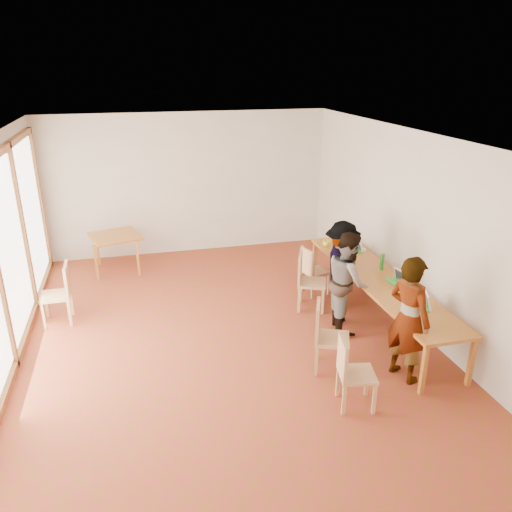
{
  "coord_description": "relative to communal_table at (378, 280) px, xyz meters",
  "views": [
    {
      "loc": [
        -1.16,
        -6.51,
        3.93
      ],
      "look_at": [
        0.62,
        0.54,
        1.1
      ],
      "focal_mm": 35.0,
      "sensor_mm": 36.0,
      "label": 1
    }
  ],
  "objects": [
    {
      "name": "person_mid",
      "position": [
        -0.58,
        -0.1,
        0.09
      ],
      "size": [
        0.74,
        0.87,
        1.58
      ],
      "primitive_type": "imported",
      "rotation": [
        0.0,
        0.0,
        1.37
      ],
      "color": "gray",
      "rests_on": "ground"
    },
    {
      "name": "chair_near",
      "position": [
        -1.34,
        -1.91,
        -0.15
      ],
      "size": [
        0.5,
        0.5,
        0.48
      ],
      "rotation": [
        0.0,
        0.0,
        -0.21
      ],
      "color": "#E0A570",
      "rests_on": "ground"
    },
    {
      "name": "person_far",
      "position": [
        -0.42,
        0.51,
        0.07
      ],
      "size": [
        0.83,
        1.12,
        1.55
      ],
      "primitive_type": "imported",
      "rotation": [
        0.0,
        0.0,
        1.29
      ],
      "color": "gray",
      "rests_on": "ground"
    },
    {
      "name": "side_table",
      "position": [
        -4.07,
        3.17,
        -0.03
      ],
      "size": [
        0.9,
        0.9,
        0.75
      ],
      "rotation": [
        0.0,
        0.0,
        0.27
      ],
      "color": "#C7732C",
      "rests_on": "ground"
    },
    {
      "name": "chair_far",
      "position": [
        -0.97,
        0.69,
        -0.1
      ],
      "size": [
        0.6,
        0.6,
        0.52
      ],
      "rotation": [
        0.0,
        0.0,
        -0.4
      ],
      "color": "#E0A570",
      "rests_on": "ground"
    },
    {
      "name": "laptop_mid",
      "position": [
        0.19,
        -0.22,
        0.1
      ],
      "size": [
        0.25,
        0.27,
        0.21
      ],
      "rotation": [
        0.0,
        0.0,
        0.15
      ],
      "color": "green",
      "rests_on": "communal_table"
    },
    {
      "name": "person_near",
      "position": [
        -0.38,
        -1.53,
        0.16
      ],
      "size": [
        0.6,
        0.73,
        1.72
      ],
      "primitive_type": "imported",
      "rotation": [
        0.0,
        0.0,
        1.92
      ],
      "color": "gray",
      "rests_on": "ground"
    },
    {
      "name": "wall_back",
      "position": [
        -2.5,
        3.97,
        0.8
      ],
      "size": [
        6.0,
        0.1,
        3.0
      ],
      "primitive_type": "cube",
      "color": "beige",
      "rests_on": "ground"
    },
    {
      "name": "chair_mid",
      "position": [
        -1.34,
        -1.1,
        -0.11
      ],
      "size": [
        0.6,
        0.6,
        0.52
      ],
      "rotation": [
        0.0,
        0.0,
        -0.4
      ],
      "color": "#E0A570",
      "rests_on": "ground"
    },
    {
      "name": "black_pouch",
      "position": [
        -0.1,
        1.35,
        0.09
      ],
      "size": [
        0.16,
        0.26,
        0.09
      ],
      "primitive_type": "cube",
      "color": "black",
      "rests_on": "communal_table"
    },
    {
      "name": "clear_glass",
      "position": [
        -0.01,
        -0.82,
        0.09
      ],
      "size": [
        0.07,
        0.07,
        0.09
      ],
      "primitive_type": "cylinder",
      "color": "silver",
      "rests_on": "communal_table"
    },
    {
      "name": "yellow_mug",
      "position": [
        -0.28,
        1.55,
        0.1
      ],
      "size": [
        0.17,
        0.17,
        0.1
      ],
      "primitive_type": "imported",
      "rotation": [
        0.0,
        0.0,
        0.36
      ],
      "color": "#F3F62A",
      "rests_on": "communal_table"
    },
    {
      "name": "ceiling",
      "position": [
        -2.5,
        -0.03,
        2.32
      ],
      "size": [
        6.0,
        8.0,
        0.04
      ],
      "primitive_type": "cube",
      "color": "white",
      "rests_on": "wall_back"
    },
    {
      "name": "condiment_cup",
      "position": [
        0.27,
        1.09,
        0.08
      ],
      "size": [
        0.08,
        0.08,
        0.06
      ],
      "primitive_type": "cylinder",
      "color": "white",
      "rests_on": "communal_table"
    },
    {
      "name": "pink_phone",
      "position": [
        0.31,
        1.18,
        0.05
      ],
      "size": [
        0.05,
        0.1,
        0.01
      ],
      "primitive_type": "cube",
      "color": "#DB344E",
      "rests_on": "communal_table"
    },
    {
      "name": "ground",
      "position": [
        -2.5,
        -0.03,
        -0.7
      ],
      "size": [
        8.0,
        8.0,
        0.0
      ],
      "primitive_type": "plane",
      "color": "#963924",
      "rests_on": "ground"
    },
    {
      "name": "communal_table",
      "position": [
        0.0,
        0.0,
        0.0
      ],
      "size": [
        0.8,
        4.0,
        0.75
      ],
      "color": "#C7732C",
      "rests_on": "ground"
    },
    {
      "name": "wall_right",
      "position": [
        0.5,
        -0.03,
        0.8
      ],
      "size": [
        0.1,
        8.0,
        3.0
      ],
      "primitive_type": "cube",
      "color": "beige",
      "rests_on": "ground"
    },
    {
      "name": "laptop_near",
      "position": [
        0.1,
        -1.12,
        0.11
      ],
      "size": [
        0.32,
        0.33,
        0.23
      ],
      "rotation": [
        0.0,
        0.0,
        -0.39
      ],
      "color": "green",
      "rests_on": "communal_table"
    },
    {
      "name": "chair_spare",
      "position": [
        -4.89,
        1.18,
        -0.1
      ],
      "size": [
        0.46,
        0.46,
        0.52
      ],
      "rotation": [
        0.0,
        0.0,
        3.15
      ],
      "color": "#E0A570",
      "rests_on": "ground"
    },
    {
      "name": "wall_front",
      "position": [
        -2.5,
        -4.03,
        0.8
      ],
      "size": [
        6.0,
        0.1,
        3.0
      ],
      "primitive_type": "cube",
      "color": "beige",
      "rests_on": "ground"
    },
    {
      "name": "chair_empty",
      "position": [
        -0.69,
        1.17,
        -0.16
      ],
      "size": [
        0.5,
        0.5,
        0.47
      ],
      "rotation": [
        0.0,
        0.0,
        0.25
      ],
      "color": "#E0A570",
      "rests_on": "ground"
    },
    {
      "name": "laptop_far",
      "position": [
        0.17,
        1.15,
        0.1
      ],
      "size": [
        0.19,
        0.22,
        0.18
      ],
      "rotation": [
        0.0,
        0.0,
        -0.03
      ],
      "color": "green",
      "rests_on": "communal_table"
    },
    {
      "name": "green_bottle",
      "position": [
        0.18,
        0.27,
        0.19
      ],
      "size": [
        0.07,
        0.07,
        0.28
      ],
      "primitive_type": "cylinder",
      "color": "#227F24",
      "rests_on": "communal_table"
    }
  ]
}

